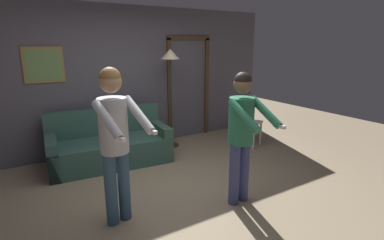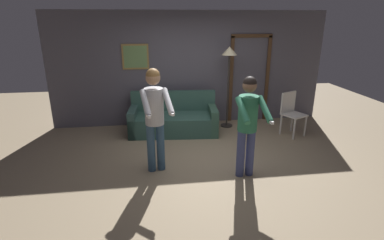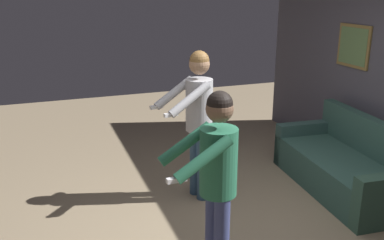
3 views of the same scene
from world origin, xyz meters
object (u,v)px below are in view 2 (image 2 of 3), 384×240
person_standing_left (155,111)px  person_standing_right (248,119)px  torchiere_lamp (229,60)px  couch (174,120)px  dining_chair_distant (291,111)px

person_standing_left → person_standing_right: person_standing_left is taller
torchiere_lamp → person_standing_right: torchiere_lamp is taller
couch → torchiere_lamp: bearing=9.6°
couch → person_standing_right: 2.44m
couch → torchiere_lamp: size_ratio=1.07×
torchiere_lamp → person_standing_left: 2.64m
couch → dining_chair_distant: size_ratio=2.11×
person_standing_left → couch: bearing=76.2°
person_standing_right → dining_chair_distant: (1.53, 1.64, -0.45)m
torchiere_lamp → person_standing_right: size_ratio=1.13×
torchiere_lamp → dining_chair_distant: torchiere_lamp is taller
torchiere_lamp → couch: bearing=-170.4°
person_standing_left → dining_chair_distant: size_ratio=1.84×
couch → person_standing_left: 1.95m
person_standing_right → dining_chair_distant: bearing=47.1°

